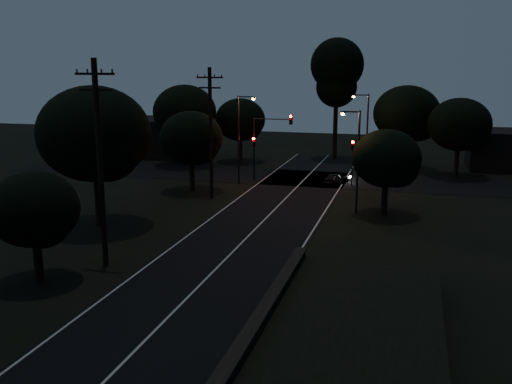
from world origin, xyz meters
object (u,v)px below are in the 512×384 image
Objects in this scene: signal_right at (353,154)px; signal_mast at (272,135)px; signal_left at (254,150)px; streetlight_b at (365,130)px; streetlight_c at (356,154)px; utility_pole_mid at (100,161)px; car at (336,179)px; tall_pine at (337,72)px; streetlight_a at (241,133)px; utility_pole_far at (211,131)px.

signal_mast is (-7.51, 0.00, 1.50)m from signal_right.
signal_left is 10.84m from streetlight_b.
streetlight_b is 14.01m from streetlight_c.
utility_pole_mid is at bearing -111.30° from streetlight_b.
streetlight_b reaches higher than car.
tall_pine is at bearing 103.49° from signal_right.
streetlight_b is (4.31, -11.00, -5.27)m from tall_pine.
tall_pine reaches higher than streetlight_c.
tall_pine is at bearing -57.42° from car.
signal_left is 0.55× the size of streetlight_c.
streetlight_a reaches higher than streetlight_c.
utility_pole_mid is 19.15m from streetlight_c.
streetlight_b reaches higher than streetlight_c.
streetlight_b is (9.91, 4.01, 1.80)m from signal_left.
streetlight_c is at bearing -82.98° from signal_right.
utility_pole_mid is at bearing -99.93° from tall_pine.
signal_right is (9.20, 0.00, 0.00)m from signal_left.
signal_left is (-5.60, -15.01, -7.07)m from tall_pine.
streetlight_a is (-9.91, -1.99, 1.80)m from signal_right.
signal_left is at bearing -157.95° from streetlight_b.
signal_right is at bearing 37.00° from utility_pole_far.
streetlight_c is (1.23, -9.99, 1.51)m from signal_right.
streetlight_b is at bearing 46.70° from utility_pole_far.
signal_mast is at bearing 39.77° from streetlight_a.
utility_pole_far is 6.10m from streetlight_a.
tall_pine is at bearing 75.38° from signal_mast.
signal_mast reaches higher than signal_left.
utility_pole_far is 8.53m from signal_left.
utility_pole_far reaches higher than streetlight_a.
streetlight_b is (8.22, 4.01, 0.30)m from signal_mast.
utility_pole_mid is 31.15m from streetlight_b.
utility_pole_mid is 2.68× the size of signal_left.
streetlight_a is at bearing -140.23° from signal_mast.
tall_pine reaches higher than utility_pole_mid.
tall_pine is (7.00, 40.00, 4.16)m from utility_pole_mid.
utility_pole_far reaches higher than streetlight_b.
streetlight_a is 1.07× the size of streetlight_c.
signal_mast is (1.69, 0.00, 1.50)m from signal_left.
utility_pole_far is at bearing 90.00° from utility_pole_mid.
utility_pole_mid is 1.47× the size of streetlight_c.
utility_pole_far is 1.31× the size of streetlight_a.
tall_pine is 18.88m from streetlight_a.
tall_pine is at bearing 69.54° from signal_left.
tall_pine reaches higher than streetlight_b.
utility_pole_mid is 2.68× the size of signal_right.
utility_pole_mid is 3.67× the size of car.
streetlight_a is at bearing -150.52° from streetlight_b.
signal_left is 1.00× the size of signal_right.
signal_left is 9.20m from signal_right.
streetlight_b is at bearing -94.32° from car.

